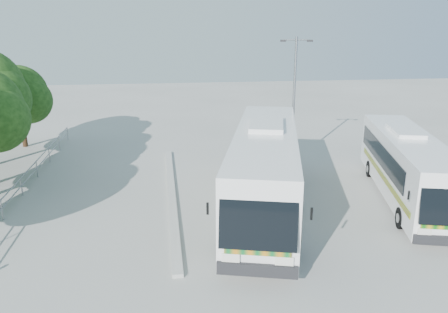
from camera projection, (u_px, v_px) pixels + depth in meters
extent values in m
plane|color=#ACACA6|center=(220.00, 207.00, 21.28)|extent=(100.00, 100.00, 0.00)
cube|color=#B2B2AD|center=(172.00, 194.00, 22.84)|extent=(0.40, 16.00, 0.15)
cylinder|color=gray|center=(26.00, 172.00, 23.44)|extent=(0.06, 22.00, 0.06)
cylinder|color=gray|center=(27.00, 179.00, 23.56)|extent=(0.06, 22.00, 0.06)
cylinder|color=gray|center=(65.00, 136.00, 33.06)|extent=(0.06, 0.06, 1.00)
cylinder|color=#382314|center=(23.00, 128.00, 31.77)|extent=(0.36, 0.36, 2.77)
sphere|color=#15330D|center=(19.00, 94.00, 31.06)|extent=(4.03, 4.03, 4.03)
sphere|color=#15330D|center=(28.00, 101.00, 30.81)|extent=(3.28, 3.28, 3.28)
sphere|color=#15330D|center=(11.00, 85.00, 31.43)|extent=(3.02, 3.02, 3.02)
cube|color=silver|center=(265.00, 167.00, 20.66)|extent=(6.24, 13.68, 3.41)
cube|color=black|center=(258.00, 218.00, 14.13)|extent=(2.62, 1.17, 2.17)
cube|color=black|center=(237.00, 153.00, 21.35)|extent=(2.89, 10.37, 1.23)
cube|color=black|center=(295.00, 155.00, 21.01)|extent=(2.89, 10.37, 1.23)
cube|color=#0D6128|center=(234.00, 181.00, 20.70)|extent=(3.10, 11.23, 0.31)
cylinder|color=black|center=(228.00, 237.00, 17.10)|extent=(0.62, 1.17, 1.12)
cylinder|color=black|center=(293.00, 240.00, 16.80)|extent=(0.62, 1.17, 1.12)
cylinder|color=black|center=(244.00, 171.00, 24.87)|extent=(0.62, 1.17, 1.12)
cylinder|color=black|center=(289.00, 173.00, 24.57)|extent=(0.62, 1.17, 1.12)
cube|color=white|center=(407.00, 165.00, 21.98)|extent=(5.29, 11.63, 2.90)
cube|color=black|center=(380.00, 154.00, 22.56)|extent=(2.44, 8.82, 1.05)
cube|color=black|center=(429.00, 156.00, 22.28)|extent=(2.44, 8.82, 1.05)
cube|color=#0D5E11|center=(382.00, 176.00, 22.00)|extent=(2.62, 9.55, 0.27)
cylinder|color=black|center=(401.00, 218.00, 18.95)|extent=(0.52, 0.99, 0.95)
cylinder|color=black|center=(370.00, 169.00, 25.55)|extent=(0.52, 0.99, 0.95)
cylinder|color=black|center=(408.00, 170.00, 25.30)|extent=(0.52, 0.99, 0.95)
cylinder|color=gray|center=(294.00, 103.00, 27.04)|extent=(0.19, 0.19, 7.91)
cylinder|color=gray|center=(297.00, 40.00, 25.97)|extent=(1.56, 0.43, 0.08)
cube|color=black|center=(283.00, 41.00, 26.04)|extent=(0.38, 0.25, 0.12)
cube|color=black|center=(310.00, 41.00, 25.92)|extent=(0.38, 0.25, 0.12)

